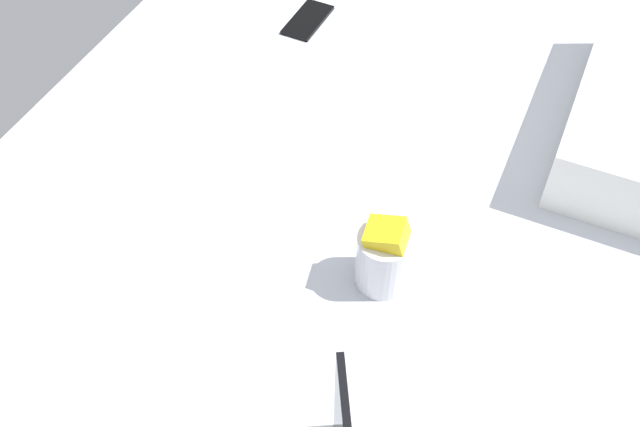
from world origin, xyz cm
name	(u,v)px	position (x,y,z in cm)	size (l,w,h in cm)	color
bed_mattress	(346,252)	(0.00, 0.00, 9.00)	(180.00, 140.00, 18.00)	#B7BCC6
snack_cup	(384,256)	(8.83, 9.80, 24.34)	(9.00, 9.00, 14.83)	silver
cell_phone	(308,20)	(-50.53, -31.15, 18.40)	(6.80, 14.00, 0.80)	black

